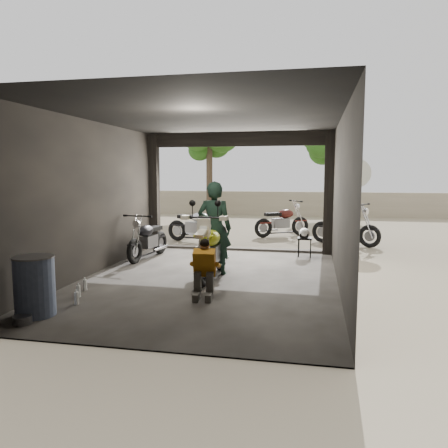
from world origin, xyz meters
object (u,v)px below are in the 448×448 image
at_px(outside_bike_b, 282,219).
at_px(stool, 305,240).
at_px(rider, 214,228).
at_px(sign_post, 356,187).
at_px(helmet, 304,233).
at_px(oil_drum, 35,287).
at_px(main_bike, 212,246).
at_px(mechanic, 204,271).
at_px(outside_bike_a, 197,223).
at_px(outside_bike_c, 345,224).
at_px(left_bike, 148,236).

distance_m(outside_bike_b, stool, 3.64).
xyz_separation_m(rider, sign_post, (3.22, 4.62, 0.75)).
bearing_deg(helmet, sign_post, 38.13).
relative_size(oil_drum, sign_post, 0.35).
relative_size(main_bike, oil_drum, 2.24).
bearing_deg(helmet, main_bike, -144.48).
distance_m(mechanic, stool, 4.42).
relative_size(mechanic, oil_drum, 1.07).
xyz_separation_m(mechanic, sign_post, (3.00, 6.39, 1.25)).
bearing_deg(main_bike, stool, 57.09).
xyz_separation_m(stool, oil_drum, (-3.81, -5.55, 0.03)).
relative_size(outside_bike_a, mechanic, 1.89).
distance_m(outside_bike_c, oil_drum, 9.12).
bearing_deg(outside_bike_a, left_bike, -173.53).
height_order(helmet, oil_drum, oil_drum).
xyz_separation_m(outside_bike_a, outside_bike_c, (4.43, 0.43, 0.01)).
bearing_deg(rider, outside_bike_b, -100.85).
distance_m(outside_bike_c, rider, 5.37).
relative_size(rider, mechanic, 2.02).
relative_size(outside_bike_c, oil_drum, 2.06).
xyz_separation_m(outside_bike_a, stool, (3.30, -1.69, -0.19)).
bearing_deg(helmet, outside_bike_b, 82.40).
bearing_deg(rider, main_bike, 93.72).
bearing_deg(main_bike, outside_bike_c, 59.49).
bearing_deg(outside_bike_b, main_bike, 136.61).
relative_size(outside_bike_a, stool, 3.67).
bearing_deg(mechanic, left_bike, 118.52).
relative_size(main_bike, sign_post, 0.79).
xyz_separation_m(outside_bike_c, mechanic, (-2.72, -6.24, -0.14)).
height_order(outside_bike_a, sign_post, sign_post).
distance_m(outside_bike_a, outside_bike_c, 4.46).
bearing_deg(rider, outside_bike_c, -124.73).
distance_m(rider, sign_post, 5.68).
relative_size(rider, oil_drum, 2.17).
bearing_deg(stool, mechanic, -111.13).
distance_m(outside_bike_c, helmet, 2.46).
bearing_deg(mechanic, sign_post, 57.66).
relative_size(outside_bike_a, outside_bike_b, 1.02).
bearing_deg(sign_post, left_bike, -162.70).
bearing_deg(outside_bike_c, stool, 178.79).
distance_m(left_bike, outside_bike_b, 5.46).
bearing_deg(left_bike, main_bike, -32.32).
bearing_deg(mechanic, stool, 61.67).
xyz_separation_m(main_bike, mechanic, (0.19, -1.45, -0.19)).
bearing_deg(outside_bike_a, rider, -142.82).
bearing_deg(left_bike, outside_bike_b, 63.54).
xyz_separation_m(main_bike, helmet, (1.77, 2.62, -0.05)).
height_order(outside_bike_a, rider, rider).
bearing_deg(outside_bike_b, rider, 135.87).
xyz_separation_m(left_bike, helmet, (3.80, 0.99, 0.05)).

